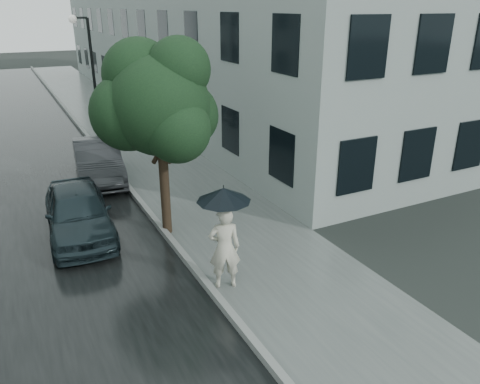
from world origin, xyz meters
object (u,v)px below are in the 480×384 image
lamp_post (90,73)px  street_tree (158,103)px  car_far (98,161)px  car_near (78,212)px  pedestrian (225,248)px

lamp_post → street_tree: bearing=-86.0°
street_tree → car_far: (-0.75, 4.75, -2.70)m
street_tree → lamp_post: size_ratio=0.95×
street_tree → car_near: (-2.05, 0.76, -2.72)m
street_tree → lamp_post: (0.10, 9.35, -0.41)m
pedestrian → street_tree: 3.96m
lamp_post → car_far: size_ratio=1.27×
street_tree → car_far: size_ratio=1.21×
street_tree → car_far: 5.51m
pedestrian → street_tree: (-0.25, 3.08, 2.47)m
car_near → car_far: size_ratio=0.94×
street_tree → car_near: 3.49m
lamp_post → car_near: 9.16m
pedestrian → car_far: (-1.00, 7.83, -0.23)m
car_near → street_tree: bearing=-16.4°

